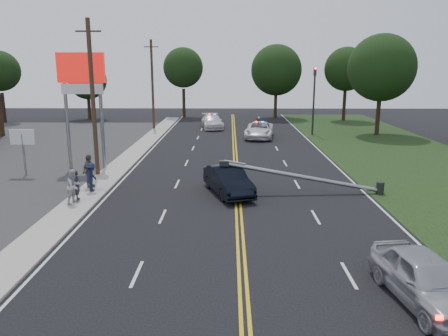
{
  "coord_description": "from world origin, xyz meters",
  "views": [
    {
      "loc": [
        -0.46,
        -15.97,
        7.08
      ],
      "look_at": [
        -0.76,
        7.11,
        1.7
      ],
      "focal_mm": 35.0,
      "sensor_mm": 36.0,
      "label": 1
    }
  ],
  "objects_px": {
    "bystander_a": "(77,185)",
    "bystander_c": "(92,177)",
    "traffic_signal": "(314,95)",
    "bystander_d": "(89,171)",
    "fallen_streetlight": "(312,178)",
    "utility_pole_mid": "(93,99)",
    "waiting_sedan": "(425,279)",
    "utility_pole_far": "(152,85)",
    "crashed_sedan": "(228,181)",
    "pylon_sign": "(82,83)",
    "small_sign": "(23,141)",
    "emergency_a": "(259,130)",
    "emergency_b": "(212,122)",
    "bystander_b": "(74,186)"
  },
  "relations": [
    {
      "from": "utility_pole_far",
      "to": "traffic_signal",
      "type": "bearing_deg",
      "value": -12.89
    },
    {
      "from": "waiting_sedan",
      "to": "bystander_c",
      "type": "height_order",
      "value": "bystander_c"
    },
    {
      "from": "pylon_sign",
      "to": "utility_pole_mid",
      "type": "xyz_separation_m",
      "value": [
        1.3,
        -2.0,
        -0.91
      ]
    },
    {
      "from": "bystander_a",
      "to": "bystander_d",
      "type": "height_order",
      "value": "bystander_d"
    },
    {
      "from": "pylon_sign",
      "to": "traffic_signal",
      "type": "distance_m",
      "value": 24.75
    },
    {
      "from": "traffic_signal",
      "to": "utility_pole_mid",
      "type": "height_order",
      "value": "utility_pole_mid"
    },
    {
      "from": "small_sign",
      "to": "bystander_d",
      "type": "bearing_deg",
      "value": -31.33
    },
    {
      "from": "pylon_sign",
      "to": "small_sign",
      "type": "distance_m",
      "value": 5.45
    },
    {
      "from": "small_sign",
      "to": "bystander_d",
      "type": "relative_size",
      "value": 1.57
    },
    {
      "from": "traffic_signal",
      "to": "bystander_a",
      "type": "distance_m",
      "value": 29.25
    },
    {
      "from": "traffic_signal",
      "to": "bystander_b",
      "type": "relative_size",
      "value": 3.89
    },
    {
      "from": "utility_pole_far",
      "to": "bystander_b",
      "type": "distance_m",
      "value": 28.58
    },
    {
      "from": "small_sign",
      "to": "emergency_b",
      "type": "relative_size",
      "value": 0.56
    },
    {
      "from": "crashed_sedan",
      "to": "waiting_sedan",
      "type": "height_order",
      "value": "waiting_sedan"
    },
    {
      "from": "small_sign",
      "to": "crashed_sedan",
      "type": "xyz_separation_m",
      "value": [
        13.46,
        -4.11,
        -1.55
      ]
    },
    {
      "from": "traffic_signal",
      "to": "bystander_d",
      "type": "bearing_deg",
      "value": -128.73
    },
    {
      "from": "emergency_b",
      "to": "small_sign",
      "type": "bearing_deg",
      "value": -125.35
    },
    {
      "from": "waiting_sedan",
      "to": "traffic_signal",
      "type": "bearing_deg",
      "value": 77.69
    },
    {
      "from": "pylon_sign",
      "to": "bystander_b",
      "type": "relative_size",
      "value": 4.41
    },
    {
      "from": "crashed_sedan",
      "to": "pylon_sign",
      "type": "bearing_deg",
      "value": 129.48
    },
    {
      "from": "utility_pole_far",
      "to": "crashed_sedan",
      "type": "height_order",
      "value": "utility_pole_far"
    },
    {
      "from": "waiting_sedan",
      "to": "emergency_a",
      "type": "bearing_deg",
      "value": 87.78
    },
    {
      "from": "bystander_c",
      "to": "bystander_a",
      "type": "bearing_deg",
      "value": 171.98
    },
    {
      "from": "pylon_sign",
      "to": "utility_pole_mid",
      "type": "bearing_deg",
      "value": -56.98
    },
    {
      "from": "bystander_d",
      "to": "pylon_sign",
      "type": "bearing_deg",
      "value": 31.71
    },
    {
      "from": "utility_pole_mid",
      "to": "emergency_a",
      "type": "height_order",
      "value": "utility_pole_mid"
    },
    {
      "from": "emergency_b",
      "to": "bystander_b",
      "type": "height_order",
      "value": "bystander_b"
    },
    {
      "from": "emergency_a",
      "to": "bystander_c",
      "type": "height_order",
      "value": "bystander_c"
    },
    {
      "from": "pylon_sign",
      "to": "waiting_sedan",
      "type": "xyz_separation_m",
      "value": [
        16.01,
        -17.75,
        -5.21
      ]
    },
    {
      "from": "small_sign",
      "to": "bystander_c",
      "type": "distance_m",
      "value": 7.11
    },
    {
      "from": "bystander_b",
      "to": "bystander_c",
      "type": "height_order",
      "value": "bystander_b"
    },
    {
      "from": "waiting_sedan",
      "to": "bystander_b",
      "type": "height_order",
      "value": "bystander_b"
    },
    {
      "from": "traffic_signal",
      "to": "utility_pole_mid",
      "type": "relative_size",
      "value": 0.7
    },
    {
      "from": "waiting_sedan",
      "to": "emergency_b",
      "type": "xyz_separation_m",
      "value": [
        -8.03,
        38.56,
        0.02
      ]
    },
    {
      "from": "emergency_a",
      "to": "utility_pole_far",
      "type": "bearing_deg",
      "value": 159.98
    },
    {
      "from": "emergency_b",
      "to": "crashed_sedan",
      "type": "bearing_deg",
      "value": -94.42
    },
    {
      "from": "bystander_c",
      "to": "crashed_sedan",
      "type": "bearing_deg",
      "value": -88.74
    },
    {
      "from": "pylon_sign",
      "to": "crashed_sedan",
      "type": "distance_m",
      "value": 12.8
    },
    {
      "from": "small_sign",
      "to": "emergency_a",
      "type": "relative_size",
      "value": 0.53
    },
    {
      "from": "traffic_signal",
      "to": "utility_pole_far",
      "type": "bearing_deg",
      "value": 167.11
    },
    {
      "from": "bystander_d",
      "to": "emergency_a",
      "type": "bearing_deg",
      "value": -17.66
    },
    {
      "from": "crashed_sedan",
      "to": "bystander_d",
      "type": "relative_size",
      "value": 2.41
    },
    {
      "from": "bystander_b",
      "to": "pylon_sign",
      "type": "bearing_deg",
      "value": 35.66
    },
    {
      "from": "bystander_b",
      "to": "waiting_sedan",
      "type": "bearing_deg",
      "value": -101.66
    },
    {
      "from": "waiting_sedan",
      "to": "bystander_d",
      "type": "xyz_separation_m",
      "value": [
        -14.22,
        12.53,
        0.32
      ]
    },
    {
      "from": "fallen_streetlight",
      "to": "pylon_sign",
      "type": "bearing_deg",
      "value": 157.78
    },
    {
      "from": "bystander_a",
      "to": "bystander_c",
      "type": "xyz_separation_m",
      "value": [
        0.28,
        1.63,
        0.02
      ]
    },
    {
      "from": "emergency_a",
      "to": "bystander_a",
      "type": "xyz_separation_m",
      "value": [
        -11.13,
        -21.56,
        0.12
      ]
    },
    {
      "from": "fallen_streetlight",
      "to": "utility_pole_mid",
      "type": "relative_size",
      "value": 0.94
    },
    {
      "from": "crashed_sedan",
      "to": "emergency_b",
      "type": "height_order",
      "value": "emergency_b"
    }
  ]
}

